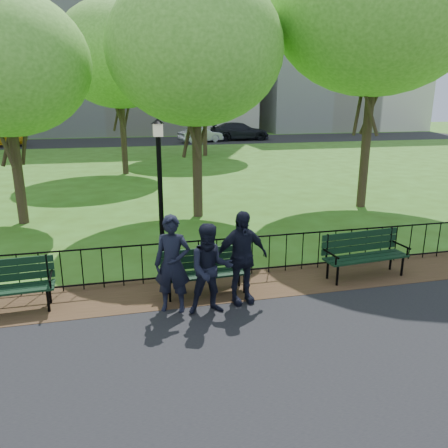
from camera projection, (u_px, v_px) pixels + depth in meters
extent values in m
plane|color=#3A5F19|center=(208.00, 325.00, 7.60)|extent=(120.00, 120.00, 0.00)
cube|color=#332615|center=(194.00, 289.00, 8.99)|extent=(60.00, 1.60, 0.01)
cube|color=black|center=(133.00, 142.00, 40.31)|extent=(70.00, 9.00, 0.01)
cylinder|color=black|center=(189.00, 242.00, 9.22)|extent=(24.00, 0.04, 0.04)
cylinder|color=black|center=(190.00, 275.00, 9.43)|extent=(24.00, 0.04, 0.04)
cylinder|color=black|center=(190.00, 261.00, 9.34)|extent=(0.02, 0.02, 0.90)
cube|color=beige|center=(333.00, 31.00, 54.99)|extent=(20.00, 15.00, 24.00)
cube|color=black|center=(206.00, 274.00, 8.67)|extent=(1.75, 0.52, 0.04)
cube|color=black|center=(203.00, 254.00, 8.81)|extent=(1.73, 0.09, 0.43)
cylinder|color=black|center=(170.00, 292.00, 8.37)|extent=(0.05, 0.05, 0.43)
cylinder|color=black|center=(244.00, 284.00, 8.76)|extent=(0.05, 0.05, 0.43)
cylinder|color=black|center=(167.00, 285.00, 8.69)|extent=(0.05, 0.05, 0.43)
cylinder|color=black|center=(239.00, 277.00, 9.08)|extent=(0.05, 0.05, 0.43)
cylinder|color=black|center=(164.00, 270.00, 8.41)|extent=(0.06, 0.54, 0.04)
cylinder|color=black|center=(245.00, 262.00, 8.83)|extent=(0.06, 0.54, 0.04)
ellipsoid|color=black|center=(174.00, 269.00, 8.35)|extent=(0.36, 0.26, 0.39)
cube|color=black|center=(0.00, 291.00, 7.86)|extent=(1.87, 0.60, 0.04)
cube|color=black|center=(0.00, 267.00, 8.01)|extent=(1.85, 0.14, 0.46)
cylinder|color=black|center=(48.00, 301.00, 7.97)|extent=(0.05, 0.05, 0.46)
cylinder|color=black|center=(50.00, 293.00, 8.31)|extent=(0.05, 0.05, 0.46)
cylinder|color=black|center=(51.00, 276.00, 8.05)|extent=(0.07, 0.58, 0.04)
cube|color=black|center=(366.00, 257.00, 9.46)|extent=(1.94, 0.67, 0.04)
cube|color=black|center=(360.00, 238.00, 9.61)|extent=(1.90, 0.21, 0.47)
cylinder|color=black|center=(337.00, 276.00, 9.10)|extent=(0.05, 0.05, 0.47)
cylinder|color=black|center=(402.00, 266.00, 9.61)|extent=(0.05, 0.05, 0.47)
cylinder|color=black|center=(328.00, 269.00, 9.45)|extent=(0.05, 0.05, 0.47)
cylinder|color=black|center=(391.00, 260.00, 9.95)|extent=(0.05, 0.05, 0.47)
cylinder|color=black|center=(331.00, 254.00, 9.14)|extent=(0.09, 0.59, 0.04)
cylinder|color=black|center=(401.00, 245.00, 9.68)|extent=(0.09, 0.59, 0.04)
cylinder|color=black|center=(163.00, 259.00, 10.50)|extent=(0.27, 0.27, 0.15)
cylinder|color=black|center=(161.00, 201.00, 10.11)|extent=(0.11, 0.11, 3.03)
cube|color=beige|center=(158.00, 130.00, 9.66)|extent=(0.21, 0.21, 0.28)
cone|color=black|center=(157.00, 121.00, 9.61)|extent=(0.30, 0.30, 0.11)
cylinder|color=#2D2116|center=(18.00, 177.00, 13.45)|extent=(0.31, 0.31, 2.93)
ellipsoid|color=#4C932C|center=(3.00, 63.00, 12.53)|extent=(4.93, 4.93, 4.19)
cylinder|color=#2D2116|center=(197.00, 168.00, 14.23)|extent=(0.31, 0.31, 3.20)
ellipsoid|color=#4C932C|center=(195.00, 50.00, 13.23)|extent=(5.40, 5.40, 4.59)
cylinder|color=#2D2116|center=(366.00, 149.00, 15.41)|extent=(0.32, 0.32, 4.19)
ellipsoid|color=#4C932C|center=(379.00, 1.00, 14.10)|extent=(7.06, 7.06, 6.00)
cylinder|color=#2D2116|center=(124.00, 139.00, 22.48)|extent=(0.31, 0.31, 3.61)
ellipsoid|color=#4C932C|center=(118.00, 54.00, 21.35)|extent=(6.08, 6.08, 5.17)
cylinder|color=#2D2116|center=(205.00, 124.00, 29.76)|extent=(0.29, 0.29, 4.24)
ellipsoid|color=#4C932C|center=(204.00, 49.00, 28.44)|extent=(7.13, 7.13, 6.06)
imported|color=black|center=(172.00, 264.00, 7.87)|extent=(0.76, 0.62, 1.81)
imported|color=black|center=(211.00, 269.00, 7.80)|extent=(0.83, 0.45, 1.68)
imported|color=black|center=(241.00, 257.00, 8.20)|extent=(1.11, 0.58, 1.81)
imported|color=#ABADB3|center=(201.00, 135.00, 39.39)|extent=(4.25, 2.46, 1.32)
imported|color=black|center=(239.00, 131.00, 41.44)|extent=(5.74, 2.45, 1.65)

